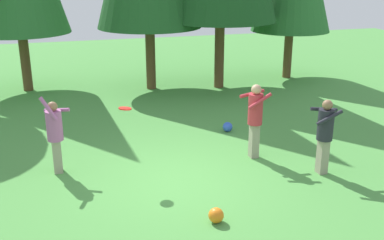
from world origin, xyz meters
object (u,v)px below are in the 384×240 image
Objects in this scene: frisbee at (125,109)px; ball_orange at (216,215)px; ball_blue at (228,127)px; person_thrower at (55,131)px; person_bystander at (255,115)px; person_catcher at (325,130)px.

frisbee is 2.96m from ball_orange.
frisbee is 3.92m from ball_blue.
ball_blue is (1.85, 4.35, -0.00)m from ball_orange.
ball_orange is (1.20, -2.33, -1.39)m from frisbee.
ball_orange reaches higher than ball_blue.
person_thrower reaches higher than ball_orange.
person_bystander is at bearing 54.26° from ball_orange.
person_bystander is at bearing 18.06° from person_thrower.
ball_blue is at bearing 40.85° from person_thrower.
person_catcher is at bearing -14.16° from frisbee.
person_catcher reaches higher than ball_blue.
person_thrower is 6.67× the size of ball_blue.
person_bystander is at bearing 3.77° from frisbee.
person_catcher is (5.53, -1.66, 0.03)m from person_thrower.
frisbee is (-3.02, -0.20, 0.47)m from person_bystander.
person_catcher is at bearing -71.14° from ball_blue.
person_bystander reaches higher than person_catcher.
person_bystander is (4.46, -0.43, 0.10)m from person_thrower.
frisbee is 1.33× the size of ball_orange.
ball_orange is at bearing -62.69° from frisbee.
ball_orange is at bearing -113.01° from ball_blue.
ball_orange is (-2.89, -1.29, -0.85)m from person_catcher.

